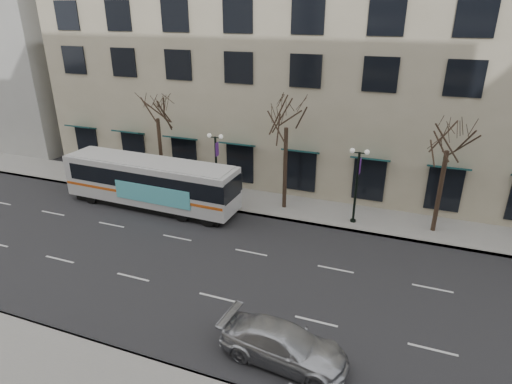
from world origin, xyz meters
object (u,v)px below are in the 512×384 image
at_px(city_bus, 152,182).
at_px(lamp_post_right, 357,183).
at_px(silver_car, 284,345).
at_px(tree_far_right, 450,135).
at_px(tree_far_left, 156,106).
at_px(lamp_post_left, 216,164).
at_px(tree_far_mid, 287,114).

bearing_deg(city_bus, lamp_post_right, 11.37).
bearing_deg(silver_car, lamp_post_right, 1.95).
relative_size(tree_far_right, lamp_post_right, 1.55).
bearing_deg(tree_far_right, tree_far_left, 180.00).
bearing_deg(city_bus, tree_far_right, 10.61).
bearing_deg(city_bus, silver_car, -37.68).
height_order(tree_far_left, city_bus, tree_far_left).
relative_size(lamp_post_right, silver_car, 0.98).
bearing_deg(silver_car, lamp_post_left, 40.07).
bearing_deg(tree_far_right, lamp_post_right, -173.15).
relative_size(lamp_post_right, city_bus, 0.40).
xyz_separation_m(tree_far_mid, lamp_post_left, (-4.99, -0.60, -3.96)).
xyz_separation_m(tree_far_mid, city_bus, (-8.97, -3.01, -4.98)).
bearing_deg(tree_far_mid, lamp_post_right, -6.83).
distance_m(tree_far_mid, lamp_post_right, 6.41).
xyz_separation_m(lamp_post_left, lamp_post_right, (10.00, 0.00, 0.00)).
distance_m(lamp_post_left, silver_car, 16.32).
bearing_deg(tree_far_right, lamp_post_left, -177.71).
height_order(tree_far_left, silver_car, tree_far_left).
bearing_deg(lamp_post_left, tree_far_right, 2.29).
height_order(lamp_post_left, lamp_post_right, same).
bearing_deg(lamp_post_left, tree_far_mid, 6.85).
relative_size(tree_far_right, city_bus, 0.62).
bearing_deg(tree_far_left, lamp_post_right, -2.29).
bearing_deg(tree_far_right, city_bus, -170.99).
bearing_deg(silver_car, tree_far_mid, 22.27).
bearing_deg(tree_far_mid, tree_far_left, -180.00).
bearing_deg(lamp_post_right, lamp_post_left, 180.00).
xyz_separation_m(tree_far_left, lamp_post_left, (5.01, -0.60, -3.75)).
bearing_deg(lamp_post_left, city_bus, -148.82).
height_order(tree_far_left, lamp_post_left, tree_far_left).
height_order(tree_far_right, city_bus, tree_far_right).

